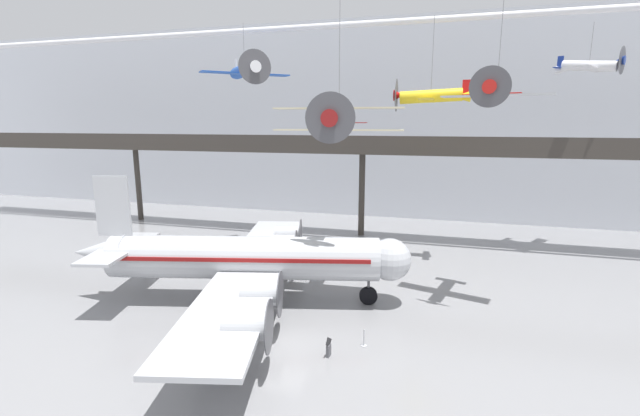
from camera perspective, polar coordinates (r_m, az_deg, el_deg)
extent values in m
plane|color=gray|center=(26.87, -4.93, -17.51)|extent=(260.00, 260.00, 0.00)
cube|color=silver|center=(60.45, 7.76, 11.48)|extent=(140.00, 3.00, 26.32)
cube|color=#38332D|center=(47.85, 5.50, 7.78)|extent=(110.00, 3.20, 0.90)
cube|color=#38332D|center=(46.29, 5.18, 8.90)|extent=(110.00, 0.12, 1.10)
cylinder|color=#38332D|center=(62.17, -23.07, 2.91)|extent=(0.70, 0.70, 9.54)
cylinder|color=#38332D|center=(49.39, 5.58, 1.79)|extent=(0.70, 0.70, 9.54)
cylinder|color=silver|center=(45.11, 4.91, 23.22)|extent=(120.00, 0.60, 0.60)
cylinder|color=#B7BABF|center=(31.37, -10.04, -6.53)|extent=(19.42, 7.38, 3.08)
sphere|color=#B7BABF|center=(30.88, 9.31, -6.80)|extent=(3.02, 3.02, 3.02)
cone|color=#B7BABF|center=(35.11, -27.21, -5.31)|extent=(4.55, 3.67, 2.84)
cube|color=maroon|center=(31.28, -10.06, -5.99)|extent=(18.12, 7.14, 0.28)
cube|color=#B7BABF|center=(38.68, -6.60, -4.05)|extent=(7.15, 12.99, 0.28)
cube|color=#B7BABF|center=(24.51, -12.34, -13.61)|extent=(7.15, 12.99, 0.28)
cylinder|color=#B7BABF|center=(35.91, -5.15, -5.16)|extent=(2.51, 1.95, 1.48)
cylinder|color=#4C4C51|center=(35.77, -3.19, -5.20)|extent=(0.70, 2.75, 2.81)
cylinder|color=#B7BABF|center=(39.90, -4.37, -3.46)|extent=(2.51, 1.95, 1.48)
cylinder|color=#4C4C51|center=(39.77, -2.61, -3.48)|extent=(0.70, 2.75, 2.81)
cylinder|color=#B7BABF|center=(26.62, -8.01, -11.26)|extent=(2.51, 1.95, 1.48)
cylinder|color=#4C4C51|center=(26.43, -5.34, -11.36)|extent=(0.70, 2.75, 2.81)
cylinder|color=#B7BABF|center=(22.90, -9.95, -15.25)|extent=(2.51, 1.95, 1.48)
cylinder|color=#4C4C51|center=(22.68, -6.80, -15.42)|extent=(0.70, 2.75, 2.81)
cube|color=#B7BABF|center=(33.75, -25.92, 0.23)|extent=(2.44, 0.76, 4.32)
cube|color=#B7BABF|center=(34.27, -25.02, -4.83)|extent=(4.22, 8.36, 0.20)
cylinder|color=#4C4C51|center=(31.47, 6.49, -10.52)|extent=(0.20, 0.20, 1.21)
cylinder|color=black|center=(31.70, 6.46, -11.54)|extent=(1.35, 0.67, 1.30)
cylinder|color=#4C4C51|center=(34.30, -8.66, -8.70)|extent=(0.20, 0.20, 1.21)
cylinder|color=black|center=(34.52, -8.63, -9.65)|extent=(1.35, 0.67, 1.30)
cylinder|color=#4C4C51|center=(29.82, -10.50, -11.92)|extent=(0.20, 0.20, 1.21)
cylinder|color=black|center=(30.07, -10.46, -12.99)|extent=(1.35, 0.67, 1.30)
cylinder|color=beige|center=(30.48, 2.55, 11.29)|extent=(1.59, 6.08, 1.76)
cone|color=maroon|center=(27.42, 1.43, 11.88)|extent=(1.16, 1.05, 1.11)
cylinder|color=#4C4C51|center=(27.21, 1.35, 11.92)|extent=(3.19, 0.23, 3.20)
cone|color=beige|center=(33.34, 3.40, 10.84)|extent=(1.14, 1.74, 1.19)
cube|color=beige|center=(30.14, 2.45, 13.16)|extent=(9.04, 1.98, 0.10)
cube|color=beige|center=(30.13, 2.42, 10.35)|extent=(9.04, 1.98, 0.10)
cube|color=maroon|center=(33.70, 3.51, 12.54)|extent=(0.10, 0.73, 1.48)
cube|color=maroon|center=(33.69, 3.50, 11.29)|extent=(3.24, 0.91, 0.06)
cylinder|color=slate|center=(30.84, 2.63, 20.12)|extent=(0.04, 0.04, 8.24)
cylinder|color=#1E4CAD|center=(42.79, -10.02, 17.63)|extent=(4.57, 4.90, 1.18)
cone|color=white|center=(40.03, -8.77, 18.09)|extent=(1.39, 1.38, 1.04)
cylinder|color=#4C4C51|center=(39.84, -8.68, 18.13)|extent=(2.25, 2.03, 2.99)
cone|color=#1E4CAD|center=(45.37, -11.04, 17.25)|extent=(1.73, 1.76, 0.99)
cube|color=#1E4CAD|center=(42.43, -9.87, 17.22)|extent=(7.14, 6.63, 0.10)
cube|color=white|center=(45.77, -11.20, 18.04)|extent=(0.50, 0.54, 1.38)
cube|color=white|center=(45.70, -11.16, 17.18)|extent=(2.68, 2.51, 0.06)
cylinder|color=slate|center=(43.12, -10.14, 20.79)|extent=(0.04, 0.04, 3.63)
cylinder|color=silver|center=(48.71, 32.23, 15.74)|extent=(4.47, 3.09, 1.39)
cone|color=navy|center=(48.21, 35.10, 15.79)|extent=(1.07, 1.11, 0.85)
cylinder|color=#4C4C51|center=(48.18, 35.30, 15.79)|extent=(1.24, 2.14, 2.44)
cone|color=silver|center=(49.27, 29.62, 15.66)|extent=(1.52, 1.33, 0.92)
cube|color=silver|center=(48.61, 32.52, 15.39)|extent=(4.34, 6.50, 0.10)
cube|color=navy|center=(49.43, 29.40, 16.59)|extent=(0.51, 0.32, 1.13)
cube|color=navy|center=(49.37, 29.33, 15.94)|extent=(1.69, 2.40, 0.06)
cylinder|color=slate|center=(48.98, 32.51, 18.24)|extent=(0.04, 0.04, 3.39)
cylinder|color=silver|center=(31.37, 22.50, 14.20)|extent=(2.14, 4.72, 1.14)
cone|color=red|center=(29.01, 21.76, 14.75)|extent=(1.03, 0.96, 0.86)
cylinder|color=#4C4C51|center=(28.84, 21.71, 14.79)|extent=(2.40, 0.69, 2.48)
cone|color=silver|center=(33.58, 23.09, 13.76)|extent=(1.12, 1.44, 0.86)
cube|color=silver|center=(31.08, 22.38, 13.72)|extent=(7.01, 2.91, 0.10)
cube|color=red|center=(33.90, 23.25, 14.84)|extent=(0.21, 0.56, 1.14)
cube|color=red|center=(33.86, 23.17, 13.88)|extent=(2.54, 1.19, 0.06)
cylinder|color=slate|center=(31.82, 23.04, 20.84)|extent=(0.04, 0.04, 6.44)
cylinder|color=yellow|center=(40.13, 14.55, 14.24)|extent=(5.39, 1.14, 1.33)
cone|color=red|center=(40.29, 10.44, 14.56)|extent=(0.89, 1.00, 1.00)
cylinder|color=#4C4C51|center=(40.31, 10.16, 14.58)|extent=(0.06, 2.88, 2.88)
cone|color=yellow|center=(40.15, 18.36, 13.87)|extent=(1.48, 0.95, 1.00)
cube|color=yellow|center=(40.12, 14.04, 13.79)|extent=(1.35, 8.08, 0.10)
cube|color=red|center=(40.22, 18.91, 14.94)|extent=(0.65, 0.06, 1.33)
cube|color=red|center=(40.18, 18.85, 14.00)|extent=(0.67, 2.88, 0.06)
cylinder|color=slate|center=(40.49, 14.82, 19.35)|extent=(0.04, 0.04, 6.13)
cylinder|color=#B2B5BA|center=(26.60, 5.86, -17.79)|extent=(0.36, 0.36, 0.04)
cylinder|color=#B2B5BA|center=(26.36, 5.88, -16.85)|extent=(0.07, 0.07, 0.95)
sphere|color=#B2B5BA|center=(26.12, 5.90, -15.86)|extent=(0.10, 0.10, 0.10)
cube|color=#4C4C51|center=(25.33, 1.15, -18.48)|extent=(0.22, 0.42, 0.70)
cube|color=#232326|center=(25.07, 1.16, -17.43)|extent=(0.16, 0.77, 0.73)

